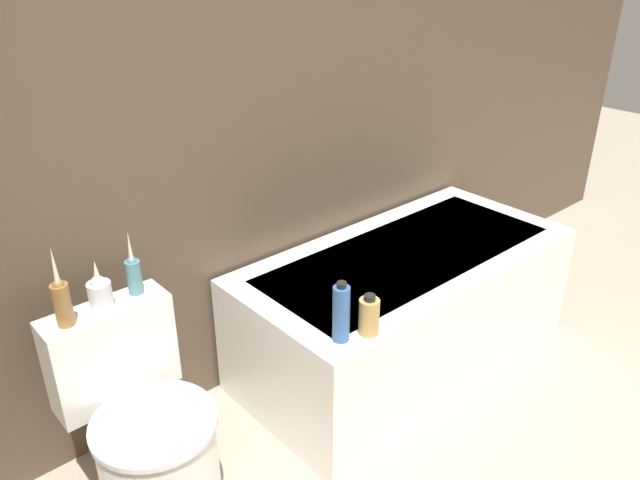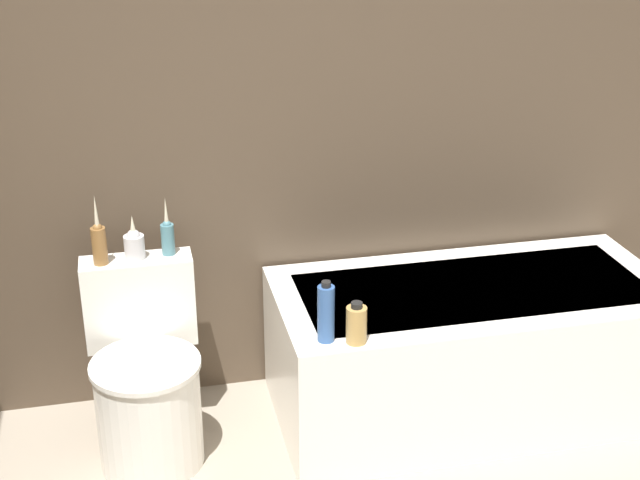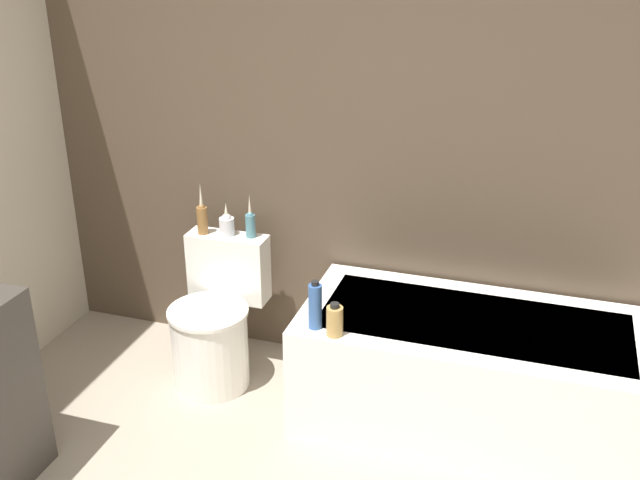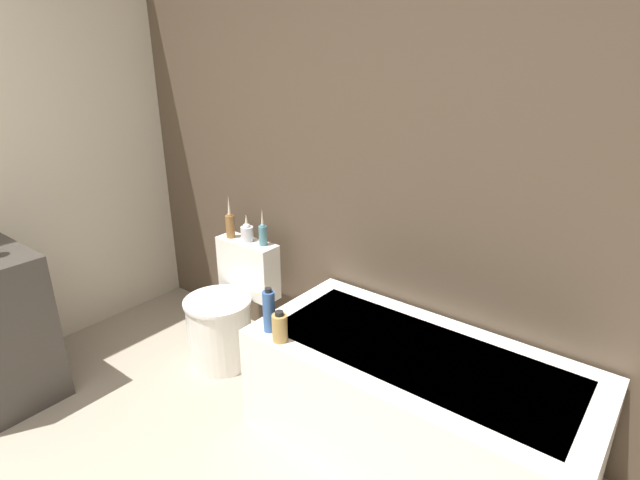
{
  "view_description": "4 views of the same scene",
  "coord_description": "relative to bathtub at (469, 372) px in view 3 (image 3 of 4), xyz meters",
  "views": [
    {
      "loc": [
        -1.2,
        0.27,
        1.84
      ],
      "look_at": [
        0.12,
        1.78,
        0.84
      ],
      "focal_mm": 35.0,
      "sensor_mm": 36.0,
      "label": 1
    },
    {
      "loc": [
        -0.6,
        -1.1,
        2.14
      ],
      "look_at": [
        0.06,
        1.78,
        0.86
      ],
      "focal_mm": 50.0,
      "sensor_mm": 36.0,
      "label": 2
    },
    {
      "loc": [
        0.94,
        -1.17,
        2.26
      ],
      "look_at": [
        0.04,
        1.63,
        0.96
      ],
      "focal_mm": 42.0,
      "sensor_mm": 36.0,
      "label": 3
    },
    {
      "loc": [
        1.53,
        0.06,
        1.87
      ],
      "look_at": [
        0.22,
        1.74,
        1.03
      ],
      "focal_mm": 28.0,
      "sensor_mm": 36.0,
      "label": 4
    }
  ],
  "objects": [
    {
      "name": "vase_silver",
      "position": [
        -1.3,
        0.2,
        0.51
      ],
      "size": [
        0.08,
        0.08,
        0.17
      ],
      "color": "silver",
      "rests_on": "toilet"
    },
    {
      "name": "shampoo_bottle_tall",
      "position": [
        -0.67,
        -0.28,
        0.39
      ],
      "size": [
        0.06,
        0.06,
        0.23
      ],
      "color": "#335999",
      "rests_on": "bathtub"
    },
    {
      "name": "toilet",
      "position": [
        -1.3,
        -0.01,
        0.02
      ],
      "size": [
        0.42,
        0.55,
        0.73
      ],
      "color": "white",
      "rests_on": "ground"
    },
    {
      "name": "wall_back_tiled",
      "position": [
        -0.7,
        0.42,
        1.02
      ],
      "size": [
        6.4,
        0.06,
        2.6
      ],
      "color": "brown",
      "rests_on": "ground_plane"
    },
    {
      "name": "vase_bronze",
      "position": [
        -1.17,
        0.21,
        0.53
      ],
      "size": [
        0.05,
        0.05,
        0.23
      ],
      "color": "teal",
      "rests_on": "toilet"
    },
    {
      "name": "vase_gold",
      "position": [
        -1.43,
        0.17,
        0.54
      ],
      "size": [
        0.06,
        0.06,
        0.27
      ],
      "color": "olive",
      "rests_on": "toilet"
    },
    {
      "name": "bathtub",
      "position": [
        0.0,
        0.0,
        0.0
      ],
      "size": [
        1.57,
        0.75,
        0.56
      ],
      "color": "white",
      "rests_on": "ground"
    },
    {
      "name": "shampoo_bottle_short",
      "position": [
        -0.57,
        -0.31,
        0.35
      ],
      "size": [
        0.07,
        0.07,
        0.16
      ],
      "color": "tan",
      "rests_on": "bathtub"
    }
  ]
}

